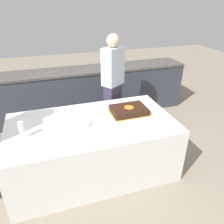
{
  "coord_description": "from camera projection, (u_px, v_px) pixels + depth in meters",
  "views": [
    {
      "loc": [
        -0.46,
        -2.27,
        2.1
      ],
      "look_at": [
        0.26,
        0.0,
        0.84
      ],
      "focal_mm": 35.0,
      "sensor_mm": 36.0,
      "label": 1
    }
  ],
  "objects": [
    {
      "name": "dining_table",
      "position": [
        93.0,
        147.0,
        2.84
      ],
      "size": [
        2.03,
        1.11,
        0.74
      ],
      "color": "silver",
      "rests_on": "ground_plane"
    },
    {
      "name": "ground_plane",
      "position": [
        94.0,
        168.0,
        3.01
      ],
      "size": [
        14.0,
        14.0,
        0.0
      ],
      "primitive_type": "plane",
      "color": "gray"
    },
    {
      "name": "back_counter",
      "position": [
        73.0,
        94.0,
        4.17
      ],
      "size": [
        4.4,
        0.58,
        0.92
      ],
      "color": "#333842",
      "rests_on": "ground_plane"
    },
    {
      "name": "person_cutting_cake",
      "position": [
        113.0,
        86.0,
        3.4
      ],
      "size": [
        0.38,
        0.35,
        1.65
      ],
      "rotation": [
        0.0,
        0.0,
        -2.54
      ],
      "color": "#383347",
      "rests_on": "ground_plane"
    },
    {
      "name": "side_plate_near_cake",
      "position": [
        121.0,
        103.0,
        3.16
      ],
      "size": [
        0.2,
        0.2,
        0.0
      ],
      "color": "white",
      "rests_on": "dining_table"
    },
    {
      "name": "cake",
      "position": [
        129.0,
        110.0,
        2.87
      ],
      "size": [
        0.5,
        0.37,
        0.08
      ],
      "color": "gold",
      "rests_on": "dining_table"
    },
    {
      "name": "wine_glass",
      "position": [
        21.0,
        127.0,
        2.31
      ],
      "size": [
        0.07,
        0.07,
        0.2
      ],
      "color": "white",
      "rests_on": "dining_table"
    },
    {
      "name": "plate_stack",
      "position": [
        81.0,
        124.0,
        2.6
      ],
      "size": [
        0.23,
        0.23,
        0.04
      ],
      "color": "white",
      "rests_on": "dining_table"
    }
  ]
}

